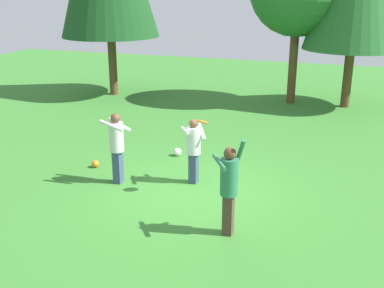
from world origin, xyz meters
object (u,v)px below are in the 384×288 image
at_px(person_catcher, 193,146).
at_px(person_bystander, 117,142).
at_px(ball_orange, 95,164).
at_px(ball_white, 178,152).
at_px(frisbee, 202,122).
at_px(person_thrower, 229,183).

relative_size(person_catcher, person_bystander, 0.92).
distance_m(person_catcher, ball_orange, 2.88).
xyz_separation_m(person_catcher, ball_white, (-1.03, 1.61, -0.82)).
bearing_deg(ball_orange, ball_white, 41.74).
relative_size(person_catcher, frisbee, 5.09).
bearing_deg(ball_orange, person_thrower, -27.63).
xyz_separation_m(person_catcher, frisbee, (0.39, -0.58, 0.78)).
bearing_deg(person_catcher, ball_white, 178.47).
relative_size(person_bystander, ball_white, 7.65).
bearing_deg(person_catcher, person_thrower, 0.03).
bearing_deg(person_bystander, person_thrower, -26.25).
relative_size(ball_white, ball_orange, 1.18).
height_order(person_thrower, ball_white, person_thrower).
bearing_deg(person_bystander, frisbee, -0.00).
relative_size(person_thrower, ball_white, 8.60).
distance_m(person_bystander, ball_orange, 1.55).
distance_m(person_bystander, frisbee, 2.21).
bearing_deg(ball_white, person_thrower, -56.49).
distance_m(person_thrower, frisbee, 1.97).
height_order(person_thrower, frisbee, person_thrower).
xyz_separation_m(person_bystander, ball_white, (0.68, 2.22, -0.91)).
relative_size(person_thrower, ball_orange, 10.19).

